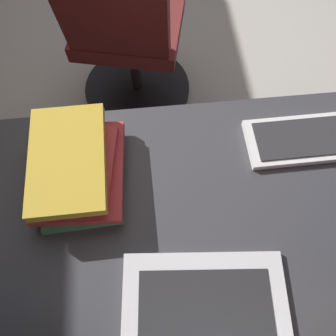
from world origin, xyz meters
The scene contains 7 objects.
floor_plane centered at (0.00, 0.00, 0.00)m, with size 5.65×5.65×0.00m, color #B2ADA3.
desk centered at (0.14, 1.59, 0.67)m, with size 2.26×0.69×0.73m.
drawer_pedestal centered at (0.28, 1.62, 0.35)m, with size 0.40×0.51×0.69m.
laptop_leftmost centered at (0.08, 1.81, 0.78)m, with size 0.37×0.29×0.21m.
keyboard_main centered at (-0.30, 1.39, 0.74)m, with size 0.42×0.14×0.02m.
book_stack_near centered at (0.35, 1.44, 0.78)m, with size 0.23×0.29×0.10m.
office_chair centered at (0.23, 0.68, 0.46)m, with size 0.56×0.59×0.97m.
Camera 1 is at (0.16, 1.81, 1.51)m, focal length 36.38 mm.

